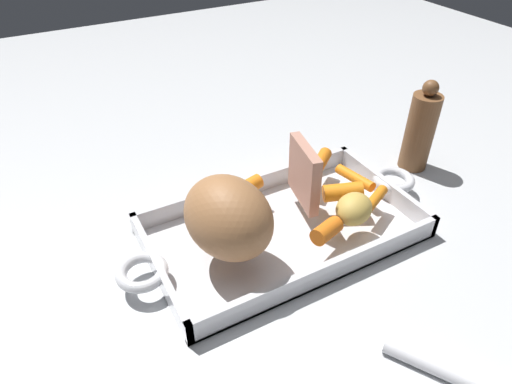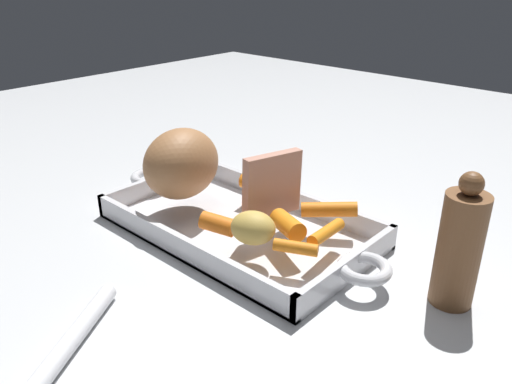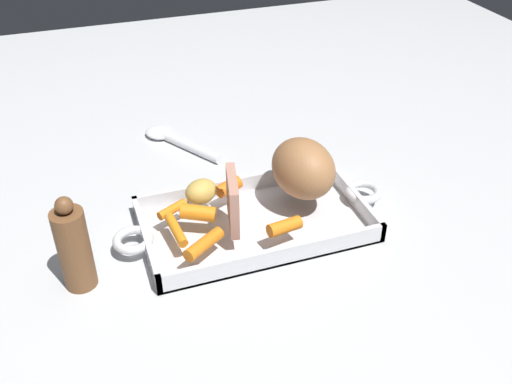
# 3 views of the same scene
# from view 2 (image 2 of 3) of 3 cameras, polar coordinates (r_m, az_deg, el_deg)

# --- Properties ---
(ground_plane) EXTENTS (2.13, 2.13, 0.00)m
(ground_plane) POSITION_cam_2_polar(r_m,az_deg,el_deg) (0.69, -1.95, -4.44)
(ground_plane) COLOR silver
(roasting_dish) EXTENTS (0.45, 0.20, 0.03)m
(roasting_dish) POSITION_cam_2_polar(r_m,az_deg,el_deg) (0.68, -1.96, -3.71)
(roasting_dish) COLOR silver
(roasting_dish) RESTS_ON ground_plane
(pork_roast) EXTENTS (0.12, 0.14, 0.10)m
(pork_roast) POSITION_cam_2_polar(r_m,az_deg,el_deg) (0.70, -8.38, 3.19)
(pork_roast) COLOR #A46E43
(pork_roast) RESTS_ON roasting_dish
(roast_slice_thick) EXTENTS (0.03, 0.09, 0.09)m
(roast_slice_thick) POSITION_cam_2_polar(r_m,az_deg,el_deg) (0.64, 1.84, 0.78)
(roast_slice_thick) COLOR tan
(roast_slice_thick) RESTS_ON roasting_dish
(baby_carrot_northwest) EXTENTS (0.06, 0.04, 0.03)m
(baby_carrot_northwest) POSITION_cam_2_polar(r_m,az_deg,el_deg) (0.61, 3.57, -3.72)
(baby_carrot_northwest) COLOR orange
(baby_carrot_northwest) RESTS_ON roasting_dish
(baby_carrot_center_left) EXTENTS (0.05, 0.04, 0.03)m
(baby_carrot_center_left) POSITION_cam_2_polar(r_m,az_deg,el_deg) (0.61, -4.31, -3.60)
(baby_carrot_center_left) COLOR orange
(baby_carrot_center_left) RESTS_ON roasting_dish
(baby_carrot_northeast) EXTENTS (0.02, 0.07, 0.02)m
(baby_carrot_northeast) POSITION_cam_2_polar(r_m,az_deg,el_deg) (0.61, 7.92, -4.52)
(baby_carrot_northeast) COLOR orange
(baby_carrot_northeast) RESTS_ON roasting_dish
(baby_carrot_southwest) EXTENTS (0.06, 0.03, 0.02)m
(baby_carrot_southwest) POSITION_cam_2_polar(r_m,az_deg,el_deg) (0.73, 0.24, 1.01)
(baby_carrot_southwest) COLOR orange
(baby_carrot_southwest) RESTS_ON roasting_dish
(baby_carrot_southeast) EXTENTS (0.07, 0.06, 0.02)m
(baby_carrot_southeast) POSITION_cam_2_polar(r_m,az_deg,el_deg) (0.66, 8.21, -1.96)
(baby_carrot_southeast) COLOR orange
(baby_carrot_southeast) RESTS_ON roasting_dish
(baby_carrot_short) EXTENTS (0.05, 0.04, 0.02)m
(baby_carrot_short) POSITION_cam_2_polar(r_m,az_deg,el_deg) (0.57, 4.48, -6.23)
(baby_carrot_short) COLOR orange
(baby_carrot_short) RESTS_ON roasting_dish
(potato_whole) EXTENTS (0.07, 0.06, 0.04)m
(potato_whole) POSITION_cam_2_polar(r_m,az_deg,el_deg) (0.59, -0.33, -4.05)
(potato_whole) COLOR gold
(potato_whole) RESTS_ON roasting_dish
(serving_spoon) EXTENTS (0.13, 0.18, 0.02)m
(serving_spoon) POSITION_cam_2_polar(r_m,az_deg,el_deg) (0.50, -22.47, -18.23)
(serving_spoon) COLOR white
(serving_spoon) RESTS_ON ground_plane
(pepper_mill) EXTENTS (0.04, 0.04, 0.15)m
(pepper_mill) POSITION_cam_2_polar(r_m,az_deg,el_deg) (0.56, 21.89, -5.78)
(pepper_mill) COLOR brown
(pepper_mill) RESTS_ON ground_plane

